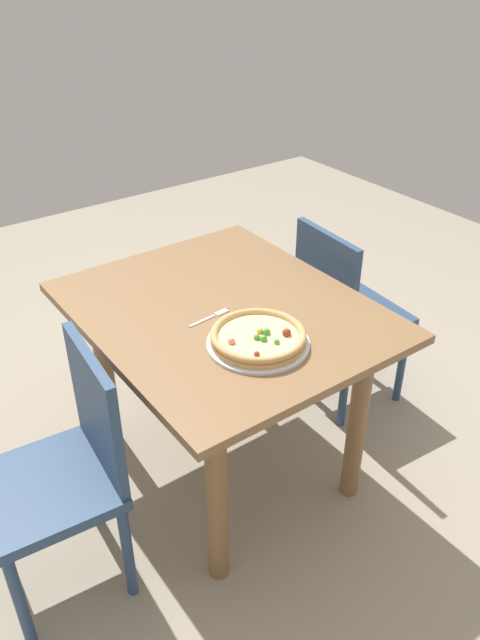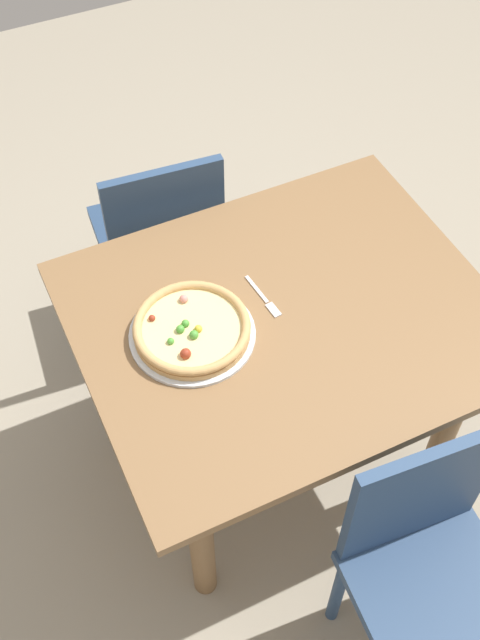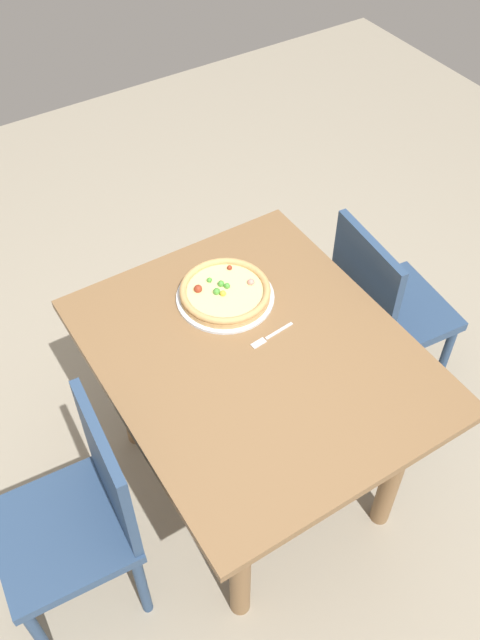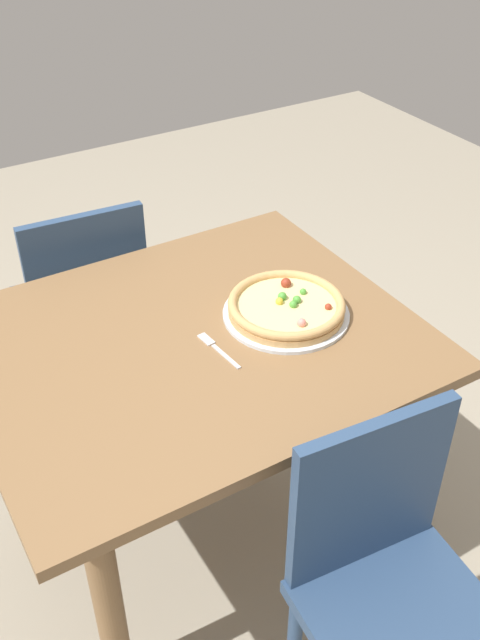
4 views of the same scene
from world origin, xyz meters
TOP-DOWN VIEW (x-y plane):
  - ground_plane at (0.00, 0.00)m, footprint 6.00×6.00m
  - dining_table at (0.00, 0.00)m, footprint 1.11×0.92m
  - chair_near at (0.12, -0.68)m, footprint 0.43×0.43m
  - chair_far at (-0.06, 0.68)m, footprint 0.43×0.43m
  - plate at (0.26, -0.04)m, footprint 0.33×0.33m
  - pizza at (0.26, -0.04)m, footprint 0.31×0.31m
  - fork at (0.03, -0.07)m, footprint 0.03×0.17m

SIDE VIEW (x-z plane):
  - ground_plane at x=0.00m, z-range 0.00..0.00m
  - chair_near at x=0.12m, z-range 0.04..0.92m
  - chair_far at x=-0.06m, z-range 0.04..0.92m
  - dining_table at x=0.00m, z-range 0.25..1.01m
  - fork at x=0.03m, z-range 0.76..0.77m
  - plate at x=0.26m, z-range 0.76..0.77m
  - pizza at x=0.26m, z-range 0.77..0.82m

